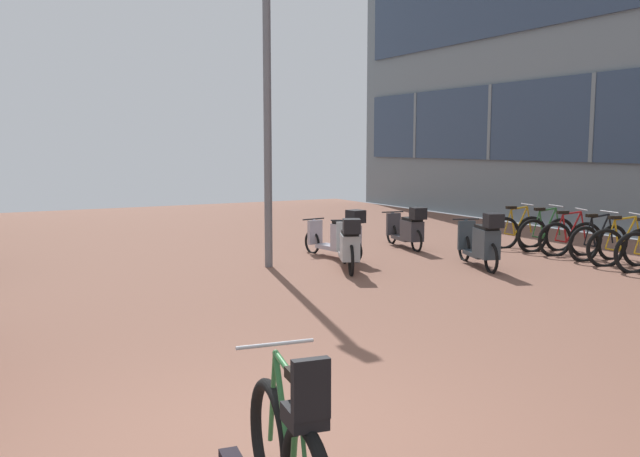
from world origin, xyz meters
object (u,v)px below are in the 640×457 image
Objects in this scene: bicycle_rack_04 at (546,235)px; bicycle_rack_01 at (623,247)px; scooter_far at (408,229)px; bicycle_rack_03 at (570,239)px; bicycle_rack_05 at (518,232)px; scooter_near at (482,242)px; lamp_post at (267,83)px; scooter_extra at (349,245)px; bicycle_rack_02 at (598,243)px; scooter_mid at (341,236)px.

bicycle_rack_01 is at bearing -93.50° from bicycle_rack_04.
bicycle_rack_01 is 0.97× the size of bicycle_rack_04.
bicycle_rack_03 is at bearing -44.87° from scooter_far.
bicycle_rack_04 is 0.66m from bicycle_rack_05.
scooter_near is 0.29× the size of lamp_post.
scooter_near is 2.39m from scooter_extra.
bicycle_rack_02 is at bearing 78.57° from bicycle_rack_01.
bicycle_rack_05 is 2.37m from scooter_far.
scooter_mid is (-4.08, 0.53, 0.11)m from bicycle_rack_05.
lamp_post reaches higher than scooter_far.
bicycle_rack_05 is at bearing 103.98° from bicycle_rack_04.
bicycle_rack_02 is 0.23× the size of lamp_post.
scooter_mid is at bearing 164.54° from bicycle_rack_04.
bicycle_rack_03 is at bearing -92.09° from bicycle_rack_04.
bicycle_rack_04 is (0.12, 1.92, -0.00)m from bicycle_rack_01.
bicycle_rack_04 is 6.58m from lamp_post.
bicycle_rack_01 is 0.76× the size of scooter_far.
bicycle_rack_03 is 0.93× the size of bicycle_rack_04.
bicycle_rack_01 is at bearing -94.21° from bicycle_rack_03.
scooter_far is at bearing 8.89° from lamp_post.
bicycle_rack_03 is 0.70× the size of scooter_mid.
bicycle_rack_02 is 0.64m from bicycle_rack_03.
scooter_extra reaches higher than bicycle_rack_04.
bicycle_rack_02 reaches higher than scooter_far.
scooter_far is (0.22, 2.52, -0.05)m from scooter_near.
scooter_mid is (-4.25, 2.45, 0.11)m from bicycle_rack_02.
bicycle_rack_05 is at bearing 96.06° from bicycle_rack_03.
bicycle_rack_01 is 0.81× the size of scooter_extra.
scooter_mid reaches higher than bicycle_rack_03.
bicycle_rack_03 reaches higher than bicycle_rack_02.
scooter_near is (-2.37, -1.52, 0.13)m from bicycle_rack_05.
lamp_post is (-5.80, 2.37, 2.93)m from bicycle_rack_02.
bicycle_rack_05 reaches higher than bicycle_rack_02.
scooter_near is at bearing -50.23° from scooter_mid.
bicycle_rack_03 is 3.23m from scooter_far.
scooter_extra is at bearing 179.33° from bicycle_rack_04.
scooter_extra is at bearing 164.25° from bicycle_rack_02.
scooter_near is at bearing -23.11° from scooter_extra.
bicycle_rack_02 is at bearing -51.49° from scooter_far.
scooter_extra reaches higher than scooter_far.
bicycle_rack_04 is 0.78× the size of scooter_far.
bicycle_rack_02 is 6.92m from lamp_post.
bicycle_rack_03 is 0.64m from bicycle_rack_04.
bicycle_rack_01 is at bearing -27.96° from lamp_post.
bicycle_rack_02 is at bearing -15.75° from scooter_extra.
bicycle_rack_01 is 2.56m from bicycle_rack_05.
scooter_mid reaches higher than bicycle_rack_02.
bicycle_rack_01 and scooter_extra have the same top height.
lamp_post reaches higher than scooter_mid.
bicycle_rack_03 is 2.52m from scooter_near.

